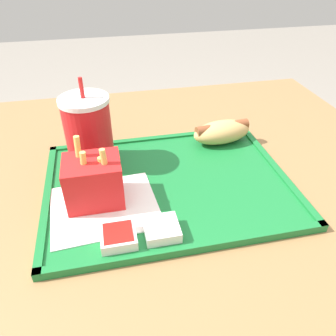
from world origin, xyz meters
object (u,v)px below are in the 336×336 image
soda_cup (89,132)px  sauce_cup_ketchup (119,237)px  hot_dog_far (222,131)px  fries_carton (94,181)px  sauce_cup_mayo (162,230)px

soda_cup → sauce_cup_ketchup: (0.03, -0.21, -0.06)m
sauce_cup_ketchup → hot_dog_far: bearing=44.8°
fries_carton → sauce_cup_mayo: bearing=-47.2°
fries_carton → sauce_cup_mayo: fries_carton is taller
soda_cup → sauce_cup_ketchup: soda_cup is taller
hot_dog_far → fries_carton: size_ratio=1.16×
hot_dog_far → fries_carton: (-0.26, -0.13, 0.02)m
soda_cup → sauce_cup_ketchup: bearing=-81.8°
soda_cup → fries_carton: size_ratio=1.50×
hot_dog_far → sauce_cup_mayo: 0.29m
sauce_cup_mayo → hot_dog_far: bearing=53.3°
hot_dog_far → sauce_cup_mayo: hot_dog_far is taller
fries_carton → sauce_cup_ketchup: bearing=-74.3°
hot_dog_far → sauce_cup_mayo: bearing=-126.7°
sauce_cup_mayo → sauce_cup_ketchup: (-0.06, -0.00, 0.00)m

